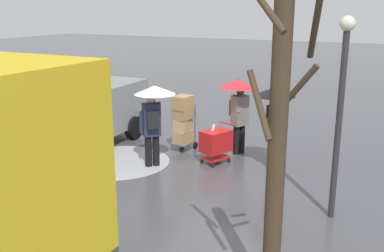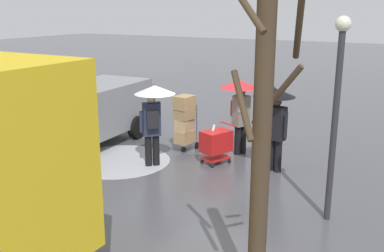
{
  "view_description": "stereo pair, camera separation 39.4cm",
  "coord_description": "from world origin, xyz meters",
  "views": [
    {
      "loc": [
        -4.46,
        10.27,
        4.0
      ],
      "look_at": [
        0.51,
        0.41,
        1.05
      ],
      "focal_mm": 41.72,
      "sensor_mm": 36.0,
      "label": 1
    },
    {
      "loc": [
        -4.81,
        10.09,
        4.0
      ],
      "look_at": [
        0.51,
        0.41,
        1.05
      ],
      "focal_mm": 41.72,
      "sensor_mm": 36.0,
      "label": 2
    }
  ],
  "objects": [
    {
      "name": "bare_tree_near",
      "position": [
        -3.02,
        5.01,
        2.2
      ],
      "size": [
        1.03,
        1.03,
        4.39
      ],
      "color": "#423323",
      "rests_on": "ground"
    },
    {
      "name": "pedestrian_white_side",
      "position": [
        1.35,
        0.91,
        1.57
      ],
      "size": [
        1.04,
        1.04,
        2.15
      ],
      "color": "black",
      "rests_on": "ground"
    },
    {
      "name": "street_lamp",
      "position": [
        -3.29,
        1.85,
        2.37
      ],
      "size": [
        0.28,
        0.28,
        3.86
      ],
      "color": "#2D2D33",
      "rests_on": "ground"
    },
    {
      "name": "cargo_van_parked_right",
      "position": [
        4.09,
        1.01,
        1.18
      ],
      "size": [
        2.39,
        5.43,
        2.6
      ],
      "color": "gray",
      "rests_on": "ground"
    },
    {
      "name": "shopping_cart_vendor",
      "position": [
        0.02,
        -0.01,
        0.57
      ],
      "size": [
        0.82,
        0.97,
        1.04
      ],
      "color": "red",
      "rests_on": "ground"
    },
    {
      "name": "ground_plane",
      "position": [
        0.0,
        0.0,
        0.0
      ],
      "size": [
        90.0,
        90.0,
        0.0
      ],
      "primitive_type": "plane",
      "color": "#4C4C51"
    },
    {
      "name": "pedestrian_pink_side",
      "position": [
        -1.47,
        -0.23,
        1.57
      ],
      "size": [
        1.04,
        1.04,
        2.15
      ],
      "color": "black",
      "rests_on": "ground"
    },
    {
      "name": "pedestrian_black_side",
      "position": [
        -0.21,
        -1.0,
        1.57
      ],
      "size": [
        1.04,
        1.04,
        2.15
      ],
      "color": "black",
      "rests_on": "ground"
    },
    {
      "name": "hand_dolly_boxes",
      "position": [
        1.3,
        -0.59,
        0.9
      ],
      "size": [
        0.56,
        0.74,
        1.59
      ],
      "color": "#515156",
      "rests_on": "ground"
    },
    {
      "name": "slush_patch_under_van",
      "position": [
        2.39,
        1.09,
        0.0
      ],
      "size": [
        2.77,
        2.77,
        0.01
      ],
      "primitive_type": "cylinder",
      "color": "#ADAFB5",
      "rests_on": "ground"
    }
  ]
}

